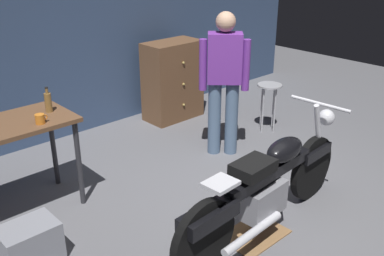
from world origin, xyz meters
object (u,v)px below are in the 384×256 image
(shop_stool, at_px, (269,95))
(mug_orange_travel, at_px, (40,119))
(bottle, at_px, (48,102))
(storage_bin, at_px, (30,244))
(person_standing, at_px, (224,78))
(wooden_dresser, at_px, (173,81))
(motorcycle, at_px, (267,185))

(shop_stool, relative_size, mug_orange_travel, 5.69)
(shop_stool, height_order, bottle, bottle)
(storage_bin, bearing_deg, mug_orange_travel, 50.41)
(mug_orange_travel, bearing_deg, storage_bin, -129.59)
(storage_bin, height_order, bottle, bottle)
(storage_bin, height_order, mug_orange_travel, mug_orange_travel)
(person_standing, relative_size, bottle, 6.93)
(wooden_dresser, height_order, bottle, bottle)
(person_standing, height_order, bottle, person_standing)
(motorcycle, height_order, shop_stool, motorcycle)
(motorcycle, bearing_deg, bottle, 118.10)
(motorcycle, xyz_separation_m, shop_stool, (1.79, 1.39, 0.05))
(mug_orange_travel, bearing_deg, bottle, 49.02)
(shop_stool, bearing_deg, person_standing, -176.33)
(shop_stool, xyz_separation_m, storage_bin, (-3.49, -0.40, -0.33))
(motorcycle, relative_size, person_standing, 1.31)
(mug_orange_travel, height_order, bottle, bottle)
(person_standing, xyz_separation_m, storage_bin, (-2.55, -0.34, -0.76))
(motorcycle, distance_m, mug_orange_travel, 2.04)
(motorcycle, distance_m, wooden_dresser, 2.85)
(mug_orange_travel, bearing_deg, wooden_dresser, 23.82)
(storage_bin, xyz_separation_m, mug_orange_travel, (0.46, 0.55, 0.77))
(wooden_dresser, bearing_deg, motorcycle, -114.11)
(person_standing, distance_m, bottle, 1.96)
(wooden_dresser, bearing_deg, storage_bin, -150.59)
(wooden_dresser, bearing_deg, bottle, -159.09)
(wooden_dresser, distance_m, mug_orange_travel, 2.66)
(storage_bin, distance_m, mug_orange_travel, 1.05)
(shop_stool, relative_size, bottle, 2.66)
(wooden_dresser, distance_m, storage_bin, 3.31)
(motorcycle, height_order, mug_orange_travel, motorcycle)
(person_standing, relative_size, storage_bin, 3.80)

